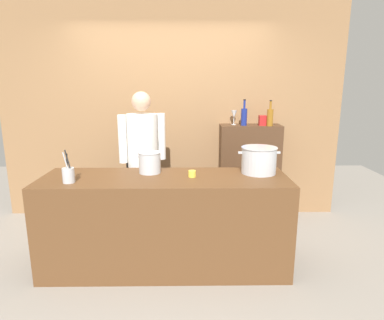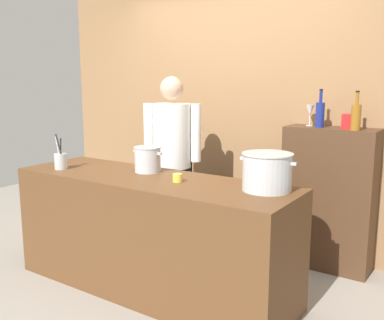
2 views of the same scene
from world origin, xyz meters
name	(u,v)px [view 1 (image 1 of 2)]	position (x,y,z in m)	size (l,w,h in m)	color
ground_plane	(166,265)	(0.00, 0.00, 0.00)	(8.00, 8.00, 0.00)	gray
brick_back_panel	(171,103)	(0.00, 1.40, 1.50)	(4.40, 0.10, 3.00)	olive
prep_counter	(166,222)	(0.00, 0.00, 0.45)	(2.28, 0.70, 0.90)	brown
bar_cabinet	(249,172)	(1.01, 1.19, 0.62)	(0.76, 0.32, 1.23)	#472D1C
chef	(143,155)	(-0.29, 0.67, 0.96)	(0.49, 0.40, 1.66)	black
stockpot_large	(259,160)	(0.90, 0.13, 1.03)	(0.40, 0.34, 0.25)	#B7BABF
stockpot_small	(150,162)	(-0.15, 0.15, 1.00)	(0.28, 0.22, 0.20)	#B7BABF
utensil_crock	(68,175)	(-0.82, -0.16, 0.97)	(0.10, 0.10, 0.30)	#B7BABF
butter_jar	(192,174)	(0.25, 0.00, 0.93)	(0.07, 0.07, 0.06)	yellow
wine_bottle_amber	(270,117)	(1.22, 1.08, 1.35)	(0.08, 0.08, 0.31)	#8C5919
wine_bottle_cobalt	(244,116)	(0.91, 1.14, 1.35)	(0.07, 0.07, 0.32)	navy
wine_glass_tall	(234,114)	(0.80, 1.22, 1.36)	(0.08, 0.08, 0.18)	silver
spice_tin_red	(263,120)	(1.14, 1.15, 1.30)	(0.09, 0.09, 0.12)	red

